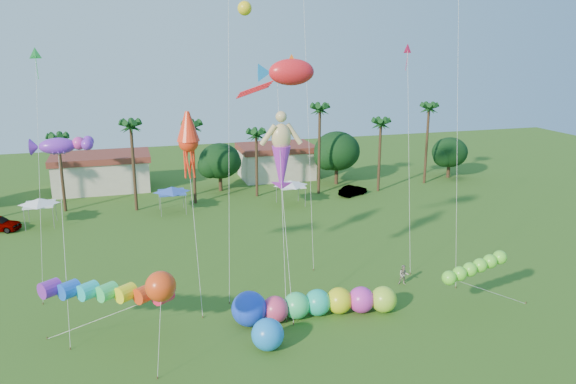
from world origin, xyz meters
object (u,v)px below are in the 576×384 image
object	(u,v)px
spectator_b	(404,275)
caterpillar_inflatable	(309,304)
car_b	(353,190)
blue_ball	(268,334)

from	to	relation	value
spectator_b	caterpillar_inflatable	world-z (taller)	caterpillar_inflatable
caterpillar_inflatable	car_b	bearing A→B (deg)	65.74
caterpillar_inflatable	blue_ball	distance (m)	5.13
car_b	blue_ball	distance (m)	38.34
spectator_b	caterpillar_inflatable	distance (m)	9.75
car_b	blue_ball	world-z (taller)	blue_ball
spectator_b	blue_ball	bearing A→B (deg)	-133.86
spectator_b	blue_ball	size ratio (longest dim) A/B	0.78
caterpillar_inflatable	blue_ball	world-z (taller)	caterpillar_inflatable
car_b	caterpillar_inflatable	size ratio (longest dim) A/B	0.33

